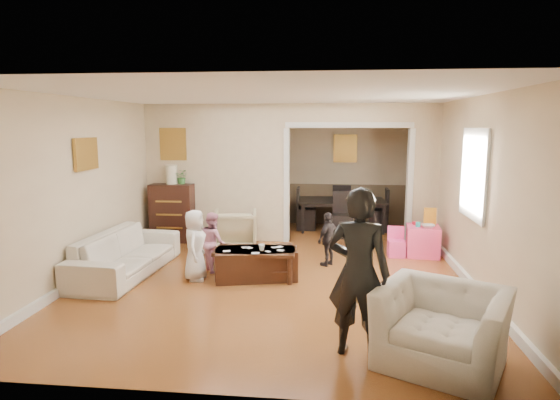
# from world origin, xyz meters

# --- Properties ---
(floor) EXTENTS (7.00, 7.00, 0.00)m
(floor) POSITION_xyz_m (0.00, 0.00, 0.00)
(floor) COLOR #AC642C
(floor) RESTS_ON ground
(partition_left) EXTENTS (2.75, 0.18, 2.60)m
(partition_left) POSITION_xyz_m (-1.38, 1.80, 1.30)
(partition_left) COLOR beige
(partition_left) RESTS_ON ground
(partition_right) EXTENTS (0.55, 0.18, 2.60)m
(partition_right) POSITION_xyz_m (2.48, 1.80, 1.30)
(partition_right) COLOR beige
(partition_right) RESTS_ON ground
(partition_header) EXTENTS (2.22, 0.18, 0.35)m
(partition_header) POSITION_xyz_m (1.10, 1.80, 2.42)
(partition_header) COLOR beige
(partition_header) RESTS_ON partition_right
(window_pane) EXTENTS (0.03, 0.95, 1.10)m
(window_pane) POSITION_xyz_m (2.73, -0.40, 1.55)
(window_pane) COLOR white
(window_pane) RESTS_ON ground
(framed_art_partition) EXTENTS (0.45, 0.03, 0.55)m
(framed_art_partition) POSITION_xyz_m (-2.20, 1.70, 1.85)
(framed_art_partition) COLOR brown
(framed_art_partition) RESTS_ON partition_left
(framed_art_sofa_wall) EXTENTS (0.03, 0.55, 0.40)m
(framed_art_sofa_wall) POSITION_xyz_m (-2.71, -0.60, 1.80)
(framed_art_sofa_wall) COLOR brown
(framed_art_alcove) EXTENTS (0.45, 0.03, 0.55)m
(framed_art_alcove) POSITION_xyz_m (1.10, 3.44, 1.70)
(framed_art_alcove) COLOR brown
(sofa) EXTENTS (0.97, 2.21, 0.63)m
(sofa) POSITION_xyz_m (-2.24, -0.49, 0.32)
(sofa) COLOR silver
(sofa) RESTS_ON ground
(armchair_back) EXTENTS (0.85, 0.87, 0.70)m
(armchair_back) POSITION_xyz_m (-0.90, 1.10, 0.35)
(armchair_back) COLOR tan
(armchair_back) RESTS_ON ground
(armchair_front) EXTENTS (1.43, 1.37, 0.72)m
(armchair_front) POSITION_xyz_m (1.82, -2.77, 0.36)
(armchair_front) COLOR silver
(armchair_front) RESTS_ON ground
(dresser) EXTENTS (0.80, 0.45, 1.10)m
(dresser) POSITION_xyz_m (-2.21, 1.58, 0.55)
(dresser) COLOR black
(dresser) RESTS_ON ground
(table_lamp) EXTENTS (0.22, 0.22, 0.36)m
(table_lamp) POSITION_xyz_m (-2.21, 1.58, 1.28)
(table_lamp) COLOR beige
(table_lamp) RESTS_ON dresser
(potted_plant) EXTENTS (0.25, 0.22, 0.28)m
(potted_plant) POSITION_xyz_m (-2.01, 1.58, 1.24)
(potted_plant) COLOR #3D7C37
(potted_plant) RESTS_ON dresser
(coffee_table) EXTENTS (1.26, 0.84, 0.43)m
(coffee_table) POSITION_xyz_m (-0.29, -0.49, 0.22)
(coffee_table) COLOR #371C11
(coffee_table) RESTS_ON ground
(coffee_cup) EXTENTS (0.11, 0.11, 0.09)m
(coffee_cup) POSITION_xyz_m (-0.19, -0.54, 0.48)
(coffee_cup) COLOR silver
(coffee_cup) RESTS_ON coffee_table
(play_table) EXTENTS (0.58, 0.58, 0.51)m
(play_table) POSITION_xyz_m (2.37, 0.99, 0.26)
(play_table) COLOR #FF437F
(play_table) RESTS_ON ground
(cereal_box) EXTENTS (0.21, 0.09, 0.30)m
(cereal_box) POSITION_xyz_m (2.49, 1.09, 0.66)
(cereal_box) COLOR yellow
(cereal_box) RESTS_ON play_table
(cyan_cup) EXTENTS (0.08, 0.08, 0.08)m
(cyan_cup) POSITION_xyz_m (2.27, 0.94, 0.55)
(cyan_cup) COLOR #22ACA7
(cyan_cup) RESTS_ON play_table
(toy_block) EXTENTS (0.09, 0.08, 0.05)m
(toy_block) POSITION_xyz_m (2.25, 1.11, 0.54)
(toy_block) COLOR red
(toy_block) RESTS_ON play_table
(play_bowl) EXTENTS (0.25, 0.25, 0.06)m
(play_bowl) POSITION_xyz_m (2.42, 0.87, 0.54)
(play_bowl) COLOR white
(play_bowl) RESTS_ON play_table
(dining_table) EXTENTS (1.86, 1.09, 0.64)m
(dining_table) POSITION_xyz_m (1.04, 2.85, 0.32)
(dining_table) COLOR black
(dining_table) RESTS_ON ground
(adult_person) EXTENTS (0.69, 0.55, 1.65)m
(adult_person) POSITION_xyz_m (1.05, -2.67, 0.83)
(adult_person) COLOR black
(adult_person) RESTS_ON ground
(child_kneel_a) EXTENTS (0.36, 0.52, 1.02)m
(child_kneel_a) POSITION_xyz_m (-1.14, -0.64, 0.51)
(child_kneel_a) COLOR white
(child_kneel_a) RESTS_ON ground
(child_kneel_b) EXTENTS (0.53, 0.56, 0.91)m
(child_kneel_b) POSITION_xyz_m (-0.99, -0.19, 0.45)
(child_kneel_b) COLOR pink
(child_kneel_b) RESTS_ON ground
(child_toddler) EXTENTS (0.47, 0.53, 0.86)m
(child_toddler) POSITION_xyz_m (0.76, 0.26, 0.43)
(child_toddler) COLOR black
(child_toddler) RESTS_ON ground
(craft_papers) EXTENTS (0.87, 0.49, 0.00)m
(craft_papers) POSITION_xyz_m (-0.24, -0.51, 0.44)
(craft_papers) COLOR white
(craft_papers) RESTS_ON coffee_table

